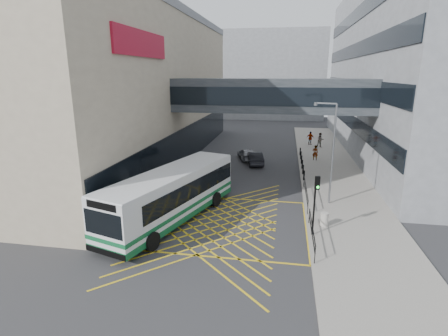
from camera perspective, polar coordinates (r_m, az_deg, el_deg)
The scene contains 18 objects.
ground at distance 23.31m, azimuth -1.73°, elevation -8.74°, with size 120.00×120.00×0.00m, color #333335.
building_whsmith at distance 43.12m, azimuth -21.77°, elevation 12.22°, with size 24.17×42.00×16.00m.
building_far at distance 81.10m, azimuth 5.67°, elevation 14.83°, with size 28.00×16.00×18.00m, color gray.
skybridge at distance 32.93m, azimuth 7.74°, elevation 11.67°, with size 20.00×4.10×3.00m.
pavement at distance 37.34m, azimuth 16.77°, elevation 0.01°, with size 6.00×54.00×0.16m, color gray.
box_junction at distance 23.31m, azimuth -1.73°, elevation -8.74°, with size 12.00×9.00×0.01m.
bus at distance 23.22m, azimuth -8.31°, elevation -4.19°, with size 6.15×12.36×3.39m.
car_white at distance 29.39m, azimuth -4.05°, elevation -2.12°, with size 1.86×4.54×1.44m, color white.
car_dark at distance 37.58m, azimuth 5.03°, elevation 1.67°, with size 1.73×4.41×1.38m, color black.
car_silver at distance 39.71m, azimuth 3.74°, elevation 2.34°, with size 1.72×4.07×1.26m, color gray.
traffic_light at distance 20.87m, azimuth 14.73°, elevation -4.63°, with size 0.30×0.44×3.69m.
street_lamp at distance 26.04m, azimuth 17.04°, elevation 3.18°, with size 1.63×0.71×7.32m.
litter_bin at distance 23.05m, azimuth 16.05°, elevation -8.05°, with size 0.50×0.50×0.86m, color #ADA89E.
kerb_railings at distance 24.27m, azimuth 13.59°, elevation -5.95°, with size 0.05×12.54×1.00m.
bollards at distance 36.97m, azimuth 12.60°, elevation 0.99°, with size 0.14×10.14×0.90m.
pedestrian_a at distance 39.74m, azimuth 14.66°, elevation 2.42°, with size 0.67×0.48×1.68m, color gray.
pedestrian_b at distance 46.89m, azimuth 15.46°, elevation 4.40°, with size 0.92×0.53×1.88m, color gray.
pedestrian_c at distance 48.26m, azimuth 13.92°, elevation 4.75°, with size 1.06×0.51×1.79m, color gray.
Camera 1 is at (4.38, -20.85, 9.47)m, focal length 28.00 mm.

